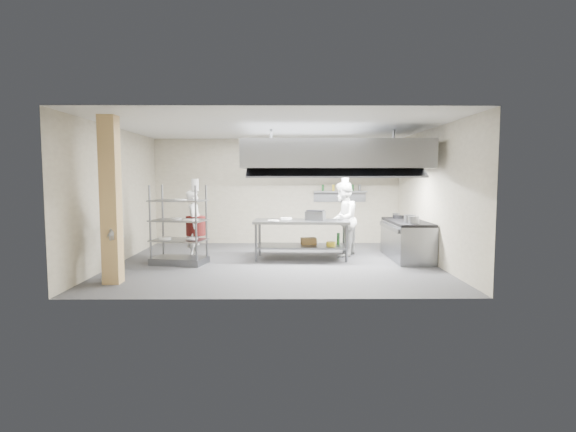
{
  "coord_description": "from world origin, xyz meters",
  "views": [
    {
      "loc": [
        0.2,
        -9.93,
        1.92
      ],
      "look_at": [
        0.28,
        0.2,
        1.03
      ],
      "focal_mm": 28.0,
      "sensor_mm": 36.0,
      "label": 1
    }
  ],
  "objects_px": {
    "cooking_range": "(407,241)",
    "stockpot": "(410,219)",
    "chef_line": "(343,219)",
    "griddle": "(315,216)",
    "island": "(301,239)",
    "chef_plating": "(112,233)",
    "pass_rack": "(179,225)",
    "chef_head": "(195,225)"
  },
  "relations": [
    {
      "from": "pass_rack",
      "to": "stockpot",
      "type": "xyz_separation_m",
      "value": [
        5.13,
        0.12,
        0.12
      ]
    },
    {
      "from": "pass_rack",
      "to": "griddle",
      "type": "bearing_deg",
      "value": 23.88
    },
    {
      "from": "pass_rack",
      "to": "chef_head",
      "type": "relative_size",
      "value": 1.09
    },
    {
      "from": "pass_rack",
      "to": "cooking_range",
      "type": "xyz_separation_m",
      "value": [
        5.2,
        0.59,
        -0.45
      ]
    },
    {
      "from": "pass_rack",
      "to": "chef_plating",
      "type": "height_order",
      "value": "chef_plating"
    },
    {
      "from": "pass_rack",
      "to": "griddle",
      "type": "relative_size",
      "value": 4.07
    },
    {
      "from": "island",
      "to": "chef_line",
      "type": "relative_size",
      "value": 1.22
    },
    {
      "from": "pass_rack",
      "to": "chef_line",
      "type": "height_order",
      "value": "chef_line"
    },
    {
      "from": "griddle",
      "to": "stockpot",
      "type": "height_order",
      "value": "griddle"
    },
    {
      "from": "island",
      "to": "chef_line",
      "type": "height_order",
      "value": "chef_line"
    },
    {
      "from": "pass_rack",
      "to": "chef_line",
      "type": "relative_size",
      "value": 0.96
    },
    {
      "from": "griddle",
      "to": "island",
      "type": "bearing_deg",
      "value": -157.71
    },
    {
      "from": "chef_head",
      "to": "stockpot",
      "type": "xyz_separation_m",
      "value": [
        4.9,
        -0.51,
        0.19
      ]
    },
    {
      "from": "island",
      "to": "chef_head",
      "type": "bearing_deg",
      "value": -177.73
    },
    {
      "from": "cooking_range",
      "to": "stockpot",
      "type": "xyz_separation_m",
      "value": [
        -0.08,
        -0.48,
        0.57
      ]
    },
    {
      "from": "cooking_range",
      "to": "griddle",
      "type": "distance_m",
      "value": 2.23
    },
    {
      "from": "cooking_range",
      "to": "chef_head",
      "type": "distance_m",
      "value": 4.99
    },
    {
      "from": "pass_rack",
      "to": "stockpot",
      "type": "height_order",
      "value": "pass_rack"
    },
    {
      "from": "chef_line",
      "to": "griddle",
      "type": "distance_m",
      "value": 0.77
    },
    {
      "from": "island",
      "to": "cooking_range",
      "type": "bearing_deg",
      "value": 2.97
    },
    {
      "from": "island",
      "to": "stockpot",
      "type": "xyz_separation_m",
      "value": [
        2.4,
        -0.48,
        0.53
      ]
    },
    {
      "from": "griddle",
      "to": "stockpot",
      "type": "bearing_deg",
      "value": 3.46
    },
    {
      "from": "pass_rack",
      "to": "chef_line",
      "type": "bearing_deg",
      "value": 26.56
    },
    {
      "from": "chef_line",
      "to": "chef_head",
      "type": "bearing_deg",
      "value": -63.92
    },
    {
      "from": "island",
      "to": "griddle",
      "type": "distance_m",
      "value": 0.65
    },
    {
      "from": "chef_head",
      "to": "griddle",
      "type": "distance_m",
      "value": 2.84
    },
    {
      "from": "island",
      "to": "pass_rack",
      "type": "distance_m",
      "value": 2.82
    },
    {
      "from": "chef_line",
      "to": "cooking_range",
      "type": "bearing_deg",
      "value": 97.14
    },
    {
      "from": "island",
      "to": "chef_head",
      "type": "height_order",
      "value": "chef_head"
    },
    {
      "from": "chef_line",
      "to": "stockpot",
      "type": "distance_m",
      "value": 1.62
    },
    {
      "from": "chef_line",
      "to": "stockpot",
      "type": "relative_size",
      "value": 7.13
    },
    {
      "from": "island",
      "to": "cooking_range",
      "type": "distance_m",
      "value": 2.48
    },
    {
      "from": "island",
      "to": "chef_head",
      "type": "distance_m",
      "value": 2.52
    },
    {
      "from": "chef_line",
      "to": "chef_plating",
      "type": "relative_size",
      "value": 1.03
    },
    {
      "from": "griddle",
      "to": "chef_head",
      "type": "bearing_deg",
      "value": -162.86
    },
    {
      "from": "island",
      "to": "pass_rack",
      "type": "relative_size",
      "value": 1.27
    },
    {
      "from": "chef_head",
      "to": "cooking_range",
      "type": "bearing_deg",
      "value": -88.06
    },
    {
      "from": "chef_line",
      "to": "stockpot",
      "type": "height_order",
      "value": "chef_line"
    },
    {
      "from": "pass_rack",
      "to": "chef_plating",
      "type": "xyz_separation_m",
      "value": [
        -0.88,
        -1.53,
        0.01
      ]
    },
    {
      "from": "pass_rack",
      "to": "chef_plating",
      "type": "distance_m",
      "value": 1.76
    },
    {
      "from": "chef_plating",
      "to": "griddle",
      "type": "height_order",
      "value": "chef_plating"
    },
    {
      "from": "cooking_range",
      "to": "chef_head",
      "type": "bearing_deg",
      "value": 179.65
    }
  ]
}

